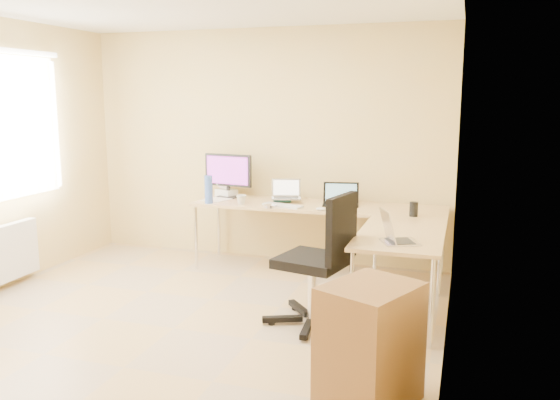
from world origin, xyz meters
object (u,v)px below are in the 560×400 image
(laptop_black, at_px, (341,194))
(keyboard, at_px, (283,205))
(desk_return, at_px, (400,274))
(laptop_center, at_px, (286,189))
(desk_main, at_px, (317,239))
(water_bottle, at_px, (209,189))
(laptop_return, at_px, (400,230))
(office_chair, at_px, (312,265))
(cabinet, at_px, (370,347))
(monitor, at_px, (228,176))
(desk_fan, at_px, (226,184))
(mug, at_px, (241,200))

(laptop_black, relative_size, keyboard, 0.84)
(desk_return, bearing_deg, laptop_center, 142.37)
(desk_main, xyz_separation_m, water_bottle, (-1.13, -0.27, 0.51))
(desk_main, relative_size, keyboard, 5.98)
(laptop_black, distance_m, laptop_return, 1.60)
(keyboard, xyz_separation_m, water_bottle, (-0.80, -0.07, 0.14))
(office_chair, distance_m, cabinet, 1.30)
(laptop_black, distance_m, keyboard, 0.62)
(water_bottle, bearing_deg, monitor, 82.37)
(laptop_black, xyz_separation_m, desk_fan, (-1.36, 0.16, 0.03))
(monitor, height_order, cabinet, monitor)
(laptop_black, height_order, keyboard, laptop_black)
(water_bottle, relative_size, office_chair, 0.27)
(water_bottle, bearing_deg, keyboard, 4.96)
(laptop_center, height_order, water_bottle, water_bottle)
(desk_return, height_order, laptop_black, laptop_black)
(water_bottle, distance_m, desk_fan, 0.47)
(desk_return, relative_size, monitor, 2.26)
(monitor, height_order, laptop_black, monitor)
(desk_main, height_order, keyboard, keyboard)
(desk_main, relative_size, laptop_black, 7.15)
(desk_main, height_order, water_bottle, water_bottle)
(laptop_center, height_order, cabinet, laptop_center)
(keyboard, relative_size, mug, 4.15)
(keyboard, relative_size, water_bottle, 1.48)
(desk_return, relative_size, cabinet, 1.66)
(monitor, bearing_deg, keyboard, -17.00)
(monitor, relative_size, laptop_black, 1.55)
(laptop_center, xyz_separation_m, laptop_return, (1.36, -1.38, -0.04))
(cabinet, bearing_deg, laptop_center, 142.05)
(laptop_return, bearing_deg, laptop_center, 20.33)
(monitor, distance_m, laptop_center, 0.73)
(desk_fan, height_order, cabinet, desk_fan)
(desk_fan, bearing_deg, desk_main, -12.91)
(monitor, distance_m, mug, 0.51)
(office_chair, xyz_separation_m, cabinet, (0.65, -1.11, -0.14))
(keyboard, bearing_deg, desk_return, -13.83)
(monitor, xyz_separation_m, mug, (0.30, -0.36, -0.20))
(desk_return, bearing_deg, office_chair, -149.11)
(laptop_black, xyz_separation_m, laptop_return, (0.77, -1.40, -0.01))
(keyboard, bearing_deg, cabinet, -43.12)
(desk_main, xyz_separation_m, laptop_return, (1.00, -1.36, 0.47))
(desk_return, relative_size, office_chair, 1.17)
(laptop_center, relative_size, keyboard, 0.71)
(monitor, xyz_separation_m, laptop_return, (2.07, -1.49, -0.14))
(monitor, bearing_deg, mug, -43.04)
(desk_fan, height_order, office_chair, office_chair)
(cabinet, bearing_deg, laptop_black, 130.49)
(monitor, relative_size, laptop_center, 1.84)
(water_bottle, distance_m, laptop_return, 2.39)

